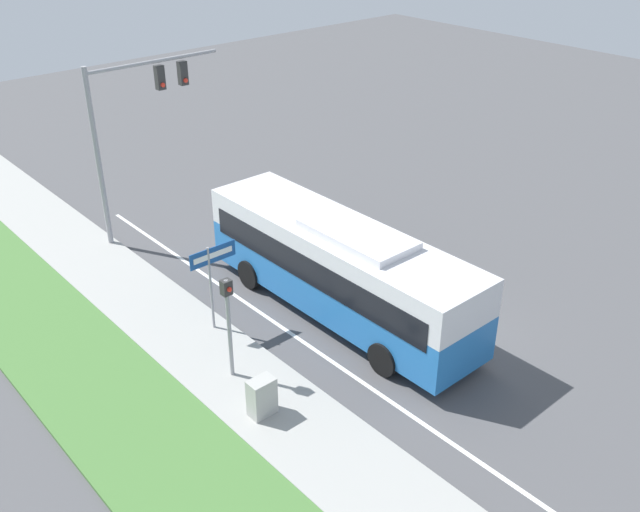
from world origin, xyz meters
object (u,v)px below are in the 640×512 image
object	(u,v)px
bus	(340,264)
pedestrian_signal	(228,313)
signal_gantry	(132,115)
street_sign	(212,270)
utility_cabinet	(262,397)

from	to	relation	value
bus	pedestrian_signal	xyz separation A→B (m)	(-4.63, -0.50, 0.37)
signal_gantry	street_sign	size ratio (longest dim) A/B	2.33
signal_gantry	street_sign	world-z (taller)	signal_gantry
signal_gantry	utility_cabinet	xyz separation A→B (m)	(-3.14, -11.83, -4.21)
bus	utility_cabinet	size ratio (longest dim) A/B	9.44
signal_gantry	pedestrian_signal	distance (m)	10.64
pedestrian_signal	utility_cabinet	world-z (taller)	pedestrian_signal
pedestrian_signal	utility_cabinet	bearing A→B (deg)	-100.95
signal_gantry	pedestrian_signal	bearing A→B (deg)	-105.61
pedestrian_signal	street_sign	xyz separation A→B (m)	(1.04, 2.36, -0.02)
bus	signal_gantry	world-z (taller)	signal_gantry
signal_gantry	utility_cabinet	size ratio (longest dim) A/B	6.26
signal_gantry	street_sign	bearing A→B (deg)	-102.87
street_sign	utility_cabinet	world-z (taller)	street_sign
signal_gantry	pedestrian_signal	size ratio (longest dim) A/B	2.13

